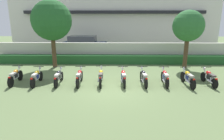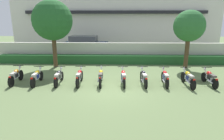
{
  "view_description": "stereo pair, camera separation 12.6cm",
  "coord_description": "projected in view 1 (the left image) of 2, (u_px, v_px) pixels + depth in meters",
  "views": [
    {
      "loc": [
        0.21,
        -10.05,
        3.74
      ],
      "look_at": [
        0.0,
        0.91,
        0.78
      ],
      "focal_mm": 31.51,
      "sensor_mm": 36.0,
      "label": 1
    },
    {
      "loc": [
        0.34,
        -10.05,
        3.74
      ],
      "look_at": [
        0.0,
        0.91,
        0.78
      ],
      "focal_mm": 31.51,
      "sensor_mm": 36.0,
      "label": 2
    }
  ],
  "objects": [
    {
      "name": "motorcycle_in_row_1",
      "position": [
        36.0,
        77.0,
        11.22
      ],
      "size": [
        0.6,
        1.89,
        0.94
      ],
      "rotation": [
        0.0,
        0.0,
        1.61
      ],
      "color": "black",
      "rests_on": "ground"
    },
    {
      "name": "tree_far_side",
      "position": [
        188.0,
        26.0,
        14.31
      ],
      "size": [
        2.27,
        2.27,
        4.27
      ],
      "color": "#4C3823",
      "rests_on": "ground"
    },
    {
      "name": "building",
      "position": [
        114.0,
        15.0,
        25.96
      ],
      "size": [
        25.02,
        6.5,
        8.13
      ],
      "color": "silver",
      "rests_on": "ground"
    },
    {
      "name": "parked_car",
      "position": [
        84.0,
        45.0,
        20.43
      ],
      "size": [
        4.61,
        2.32,
        1.89
      ],
      "rotation": [
        0.0,
        0.0,
        -0.07
      ],
      "color": "navy",
      "rests_on": "ground"
    },
    {
      "name": "motorcycle_in_row_6",
      "position": [
        144.0,
        77.0,
        11.17
      ],
      "size": [
        0.6,
        1.9,
        0.95
      ],
      "rotation": [
        0.0,
        0.0,
        1.63
      ],
      "color": "black",
      "rests_on": "ground"
    },
    {
      "name": "compound_wall",
      "position": [
        113.0,
        52.0,
        16.87
      ],
      "size": [
        23.77,
        0.3,
        1.64
      ],
      "primitive_type": "cube",
      "color": "beige",
      "rests_on": "ground"
    },
    {
      "name": "motorcycle_in_row_5",
      "position": [
        123.0,
        77.0,
        11.17
      ],
      "size": [
        0.6,
        1.86,
        0.96
      ],
      "rotation": [
        0.0,
        0.0,
        1.63
      ],
      "color": "black",
      "rests_on": "ground"
    },
    {
      "name": "motorcycle_in_row_0",
      "position": [
        15.0,
        76.0,
        11.31
      ],
      "size": [
        0.6,
        1.9,
        0.97
      ],
      "rotation": [
        0.0,
        0.0,
        1.64
      ],
      "color": "black",
      "rests_on": "ground"
    },
    {
      "name": "ground",
      "position": [
        112.0,
        88.0,
        10.68
      ],
      "size": [
        60.0,
        60.0,
        0.0
      ],
      "primitive_type": "plane",
      "color": "#607547"
    },
    {
      "name": "tree_near_inspector",
      "position": [
        52.0,
        21.0,
        14.36
      ],
      "size": [
        2.95,
        2.95,
        5.0
      ],
      "color": "#4C3823",
      "rests_on": "ground"
    },
    {
      "name": "motorcycle_in_row_8",
      "position": [
        188.0,
        78.0,
        11.01
      ],
      "size": [
        0.6,
        1.94,
        0.96
      ],
      "rotation": [
        0.0,
        0.0,
        1.63
      ],
      "color": "black",
      "rests_on": "ground"
    },
    {
      "name": "motorcycle_in_row_7",
      "position": [
        165.0,
        77.0,
        11.18
      ],
      "size": [
        0.6,
        1.81,
        0.95
      ],
      "rotation": [
        0.0,
        0.0,
        1.54
      ],
      "color": "black",
      "rests_on": "ground"
    },
    {
      "name": "motorcycle_in_row_3",
      "position": [
        79.0,
        77.0,
        11.17
      ],
      "size": [
        0.6,
        1.88,
        0.97
      ],
      "rotation": [
        0.0,
        0.0,
        1.58
      ],
      "color": "black",
      "rests_on": "ground"
    },
    {
      "name": "hedge_row",
      "position": [
        113.0,
        59.0,
        16.32
      ],
      "size": [
        19.01,
        0.7,
        0.71
      ],
      "primitive_type": "cube",
      "color": "#235628",
      "rests_on": "ground"
    },
    {
      "name": "motorcycle_in_row_9",
      "position": [
        209.0,
        77.0,
        11.14
      ],
      "size": [
        0.6,
        1.82,
        0.94
      ],
      "rotation": [
        0.0,
        0.0,
        1.63
      ],
      "color": "black",
      "rests_on": "ground"
    },
    {
      "name": "motorcycle_in_row_2",
      "position": [
        58.0,
        77.0,
        11.22
      ],
      "size": [
        0.6,
        1.82,
        0.94
      ],
      "rotation": [
        0.0,
        0.0,
        1.59
      ],
      "color": "black",
      "rests_on": "ground"
    },
    {
      "name": "motorcycle_in_row_4",
      "position": [
        101.0,
        77.0,
        11.22
      ],
      "size": [
        0.6,
        1.97,
        0.98
      ],
      "rotation": [
        0.0,
        0.0,
        1.6
      ],
      "color": "black",
      "rests_on": "ground"
    }
  ]
}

